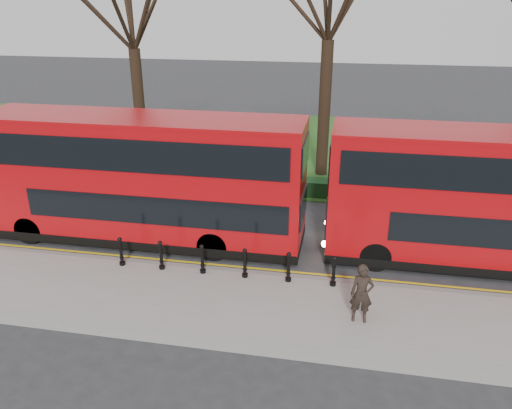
% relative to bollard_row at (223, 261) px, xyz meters
% --- Properties ---
extents(ground, '(120.00, 120.00, 0.00)m').
position_rel_bollard_row_xyz_m(ground, '(0.51, 1.35, -0.65)').
color(ground, '#28282B').
rests_on(ground, ground).
extents(pavement, '(60.00, 4.00, 0.15)m').
position_rel_bollard_row_xyz_m(pavement, '(0.51, -1.65, -0.57)').
color(pavement, gray).
rests_on(pavement, ground).
extents(kerb, '(60.00, 0.25, 0.16)m').
position_rel_bollard_row_xyz_m(kerb, '(0.51, 0.35, -0.57)').
color(kerb, slate).
rests_on(kerb, ground).
extents(grass_verge, '(60.00, 18.00, 0.06)m').
position_rel_bollard_row_xyz_m(grass_verge, '(0.51, 16.35, -0.62)').
color(grass_verge, '#204918').
rests_on(grass_verge, ground).
extents(hedge, '(60.00, 0.90, 0.80)m').
position_rel_bollard_row_xyz_m(hedge, '(0.51, 8.15, -0.25)').
color(hedge, black).
rests_on(hedge, ground).
extents(yellow_line_outer, '(60.00, 0.10, 0.01)m').
position_rel_bollard_row_xyz_m(yellow_line_outer, '(0.51, 0.65, -0.64)').
color(yellow_line_outer, yellow).
rests_on(yellow_line_outer, ground).
extents(yellow_line_inner, '(60.00, 0.10, 0.01)m').
position_rel_bollard_row_xyz_m(yellow_line_inner, '(0.51, 0.85, -0.64)').
color(yellow_line_inner, yellow).
rests_on(yellow_line_inner, ground).
extents(tree_left, '(7.32, 7.32, 11.44)m').
position_rel_bollard_row_xyz_m(tree_left, '(-7.49, 11.35, 7.67)').
color(tree_left, black).
rests_on(tree_left, ground).
extents(bollard_row, '(7.41, 0.15, 1.00)m').
position_rel_bollard_row_xyz_m(bollard_row, '(0.00, 0.00, 0.00)').
color(bollard_row, black).
rests_on(bollard_row, pavement).
extents(bus_lead, '(12.11, 2.78, 4.82)m').
position_rel_bollard_row_xyz_m(bus_lead, '(-3.68, 2.42, 1.78)').
color(bus_lead, '#A8090D').
rests_on(bus_lead, ground).
extents(bus_rear, '(11.90, 2.73, 4.74)m').
position_rel_bollard_row_xyz_m(bus_rear, '(9.18, 2.72, 1.74)').
color(bus_rear, '#A8090D').
rests_on(bus_rear, ground).
extents(pedestrian, '(0.66, 0.44, 1.77)m').
position_rel_bollard_row_xyz_m(pedestrian, '(4.46, -1.76, 0.39)').
color(pedestrian, black).
rests_on(pedestrian, pavement).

